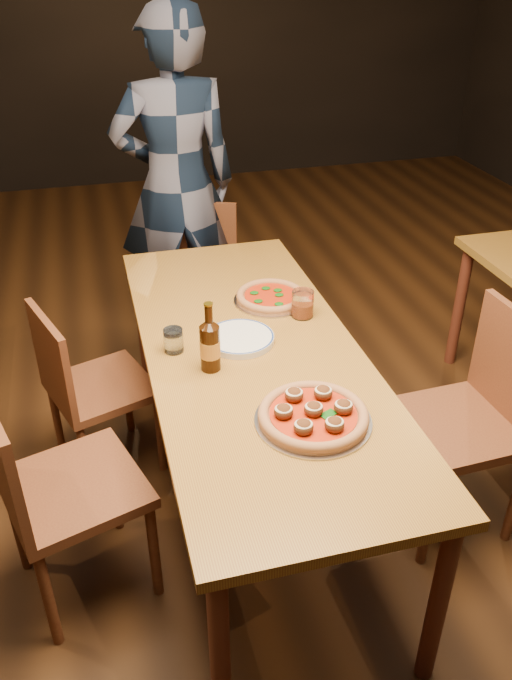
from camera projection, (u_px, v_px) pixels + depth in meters
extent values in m
plane|color=black|center=(253.00, 494.00, 2.90)|extent=(9.00, 9.00, 0.00)
plane|color=black|center=(125.00, 14.00, 5.83)|extent=(7.00, 0.00, 7.00)
cube|color=brown|center=(253.00, 354.00, 2.52)|extent=(0.80, 2.00, 0.04)
cylinder|color=#572619|center=(220.00, 655.00, 1.87)|extent=(0.06, 0.06, 0.71)
cylinder|color=#572619|center=(144.00, 329.00, 3.42)|extent=(0.06, 0.06, 0.71)
cylinder|color=#572619|center=(438.00, 603.00, 2.02)|extent=(0.06, 0.06, 0.71)
cylinder|color=#572619|center=(270.00, 313.00, 3.57)|extent=(0.06, 0.06, 0.71)
cylinder|color=#572619|center=(459.00, 307.00, 3.62)|extent=(0.06, 0.06, 0.71)
cylinder|color=#B7B7BF|center=(313.00, 420.00, 2.14)|extent=(0.38, 0.38, 0.01)
cylinder|color=tan|center=(313.00, 417.00, 2.13)|extent=(0.35, 0.35, 0.02)
torus|color=tan|center=(313.00, 415.00, 2.12)|extent=(0.36, 0.36, 0.04)
cylinder|color=#A22609|center=(313.00, 414.00, 2.12)|extent=(0.28, 0.28, 0.00)
cylinder|color=#B7B7BF|center=(271.00, 300.00, 2.84)|extent=(0.32, 0.32, 0.01)
cylinder|color=tan|center=(271.00, 298.00, 2.84)|extent=(0.29, 0.29, 0.02)
torus|color=tan|center=(271.00, 296.00, 2.83)|extent=(0.30, 0.30, 0.03)
cylinder|color=#A22609|center=(271.00, 295.00, 2.83)|extent=(0.23, 0.23, 0.00)
cylinder|color=white|center=(240.00, 339.00, 2.55)|extent=(0.27, 0.27, 0.03)
cylinder|color=black|center=(210.00, 348.00, 2.35)|extent=(0.07, 0.07, 0.17)
cylinder|color=black|center=(209.00, 316.00, 2.29)|extent=(0.03, 0.03, 0.09)
cylinder|color=gold|center=(210.00, 348.00, 2.35)|extent=(0.07, 0.07, 0.07)
cylinder|color=white|center=(173.00, 340.00, 2.48)|extent=(0.07, 0.07, 0.09)
cylinder|color=#A83F12|center=(303.00, 304.00, 2.70)|extent=(0.09, 0.09, 0.11)
imported|color=black|center=(176.00, 185.00, 3.60)|extent=(0.69, 0.47, 1.86)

